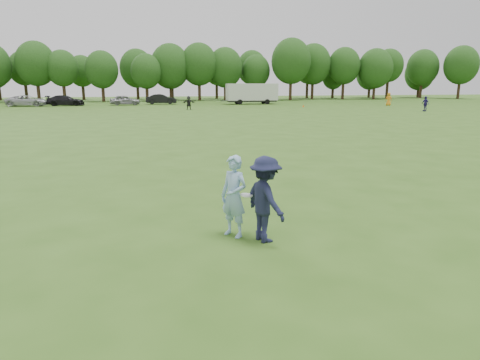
{
  "coord_description": "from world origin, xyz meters",
  "views": [
    {
      "loc": [
        -1.33,
        -8.59,
        3.38
      ],
      "look_at": [
        0.71,
        1.15,
        1.1
      ],
      "focal_mm": 32.0,
      "sensor_mm": 36.0,
      "label": 1
    }
  ],
  "objects_px": {
    "car_c": "(27,101)",
    "car_e": "(125,100)",
    "defender": "(265,199)",
    "player_far_d": "(189,103)",
    "car_d": "(66,101)",
    "field_cone": "(303,106)",
    "cargo_trailer": "(252,93)",
    "thrower": "(234,196)",
    "car_f": "(161,99)",
    "player_far_b": "(425,104)",
    "player_far_c": "(389,99)"
  },
  "relations": [
    {
      "from": "player_far_c",
      "to": "car_f",
      "type": "bearing_deg",
      "value": -2.14
    },
    {
      "from": "defender",
      "to": "car_c",
      "type": "relative_size",
      "value": 0.33
    },
    {
      "from": "field_cone",
      "to": "cargo_trailer",
      "type": "relative_size",
      "value": 0.03
    },
    {
      "from": "player_far_d",
      "to": "car_c",
      "type": "relative_size",
      "value": 0.3
    },
    {
      "from": "car_d",
      "to": "cargo_trailer",
      "type": "relative_size",
      "value": 0.59
    },
    {
      "from": "car_f",
      "to": "player_far_d",
      "type": "bearing_deg",
      "value": -165.19
    },
    {
      "from": "player_far_d",
      "to": "field_cone",
      "type": "xyz_separation_m",
      "value": [
        16.29,
        2.76,
        -0.71
      ]
    },
    {
      "from": "player_far_c",
      "to": "player_far_b",
      "type": "bearing_deg",
      "value": 96.09
    },
    {
      "from": "car_e",
      "to": "car_f",
      "type": "xyz_separation_m",
      "value": [
        5.5,
        1.77,
        0.02
      ]
    },
    {
      "from": "car_f",
      "to": "field_cone",
      "type": "xyz_separation_m",
      "value": [
        19.28,
        -12.05,
        -0.63
      ]
    },
    {
      "from": "field_cone",
      "to": "car_e",
      "type": "bearing_deg",
      "value": 157.47
    },
    {
      "from": "player_far_b",
      "to": "car_d",
      "type": "height_order",
      "value": "player_far_b"
    },
    {
      "from": "car_c",
      "to": "car_e",
      "type": "relative_size",
      "value": 1.27
    },
    {
      "from": "car_c",
      "to": "player_far_b",
      "type": "bearing_deg",
      "value": -110.39
    },
    {
      "from": "field_cone",
      "to": "car_c",
      "type": "bearing_deg",
      "value": 165.36
    },
    {
      "from": "car_e",
      "to": "field_cone",
      "type": "relative_size",
      "value": 14.84
    },
    {
      "from": "player_far_c",
      "to": "defender",
      "type": "bearing_deg",
      "value": 74.09
    },
    {
      "from": "player_far_d",
      "to": "thrower",
      "type": "bearing_deg",
      "value": -92.49
    },
    {
      "from": "player_far_b",
      "to": "car_c",
      "type": "relative_size",
      "value": 0.31
    },
    {
      "from": "thrower",
      "to": "player_far_d",
      "type": "distance_m",
      "value": 46.03
    },
    {
      "from": "car_c",
      "to": "car_d",
      "type": "relative_size",
      "value": 1.08
    },
    {
      "from": "defender",
      "to": "car_e",
      "type": "height_order",
      "value": "defender"
    },
    {
      "from": "player_far_b",
      "to": "car_e",
      "type": "bearing_deg",
      "value": -131.07
    },
    {
      "from": "car_e",
      "to": "car_d",
      "type": "bearing_deg",
      "value": 82.91
    },
    {
      "from": "car_c",
      "to": "car_e",
      "type": "xyz_separation_m",
      "value": [
        13.67,
        0.23,
        -0.03
      ]
    },
    {
      "from": "player_far_d",
      "to": "car_e",
      "type": "bearing_deg",
      "value": 124.49
    },
    {
      "from": "player_far_b",
      "to": "field_cone",
      "type": "bearing_deg",
      "value": -145.82
    },
    {
      "from": "player_far_b",
      "to": "car_d",
      "type": "distance_m",
      "value": 49.48
    },
    {
      "from": "car_d",
      "to": "field_cone",
      "type": "distance_m",
      "value": 34.85
    },
    {
      "from": "player_far_b",
      "to": "car_d",
      "type": "bearing_deg",
      "value": -126.04
    },
    {
      "from": "player_far_c",
      "to": "field_cone",
      "type": "xyz_separation_m",
      "value": [
        -13.48,
        -0.61,
        -0.81
      ]
    },
    {
      "from": "car_f",
      "to": "cargo_trailer",
      "type": "bearing_deg",
      "value": -96.57
    },
    {
      "from": "thrower",
      "to": "car_c",
      "type": "distance_m",
      "value": 61.72
    },
    {
      "from": "player_far_b",
      "to": "cargo_trailer",
      "type": "xyz_separation_m",
      "value": [
        -16.29,
        21.09,
        0.89
      ]
    },
    {
      "from": "car_d",
      "to": "car_e",
      "type": "xyz_separation_m",
      "value": [
        8.49,
        -0.09,
        -0.01
      ]
    },
    {
      "from": "car_d",
      "to": "thrower",
      "type": "bearing_deg",
      "value": -166.24
    },
    {
      "from": "player_far_c",
      "to": "cargo_trailer",
      "type": "bearing_deg",
      "value": -8.54
    },
    {
      "from": "thrower",
      "to": "defender",
      "type": "height_order",
      "value": "defender"
    },
    {
      "from": "player_far_c",
      "to": "cargo_trailer",
      "type": "xyz_separation_m",
      "value": [
        -18.65,
        8.96,
        0.82
      ]
    },
    {
      "from": "player_far_b",
      "to": "car_d",
      "type": "relative_size",
      "value": 0.34
    },
    {
      "from": "thrower",
      "to": "car_c",
      "type": "xyz_separation_m",
      "value": [
        -18.99,
        58.72,
        -0.13
      ]
    },
    {
      "from": "defender",
      "to": "car_f",
      "type": "height_order",
      "value": "defender"
    },
    {
      "from": "thrower",
      "to": "car_f",
      "type": "relative_size",
      "value": 0.39
    },
    {
      "from": "defender",
      "to": "car_c",
      "type": "xyz_separation_m",
      "value": [
        -19.59,
        59.16,
        -0.15
      ]
    },
    {
      "from": "thrower",
      "to": "player_far_d",
      "type": "bearing_deg",
      "value": 136.37
    },
    {
      "from": "field_cone",
      "to": "cargo_trailer",
      "type": "height_order",
      "value": "cargo_trailer"
    },
    {
      "from": "car_d",
      "to": "player_far_b",
      "type": "bearing_deg",
      "value": -115.65
    },
    {
      "from": "player_far_b",
      "to": "player_far_d",
      "type": "bearing_deg",
      "value": -117.52
    },
    {
      "from": "player_far_c",
      "to": "car_d",
      "type": "relative_size",
      "value": 0.36
    },
    {
      "from": "car_e",
      "to": "field_cone",
      "type": "height_order",
      "value": "car_e"
    }
  ]
}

